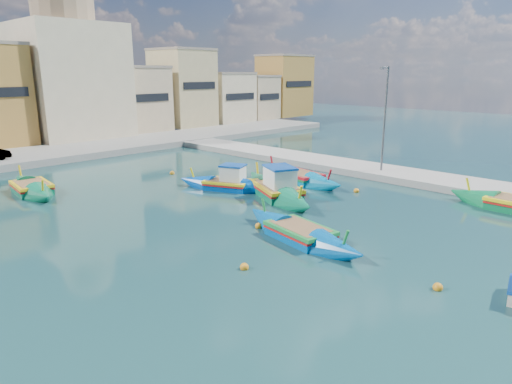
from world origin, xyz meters
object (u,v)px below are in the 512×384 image
church_block (68,64)px  luzzu_blue_south (300,234)px  luzzu_cyan_mid (298,178)px  luzzu_green (32,189)px  quay_street_lamp (384,119)px  luzzu_blue_cabin (228,185)px  luzzu_turquoise_cabin (277,191)px

church_block → luzzu_blue_south: bearing=-100.5°
luzzu_cyan_mid → luzzu_green: bearing=143.8°
quay_street_lamp → luzzu_cyan_mid: quay_street_lamp is taller
luzzu_green → quay_street_lamp: bearing=-35.2°
church_block → luzzu_green: 24.90m
luzzu_blue_cabin → luzzu_green: luzzu_blue_cabin is taller
quay_street_lamp → church_block: bearing=102.3°
luzzu_blue_south → luzzu_blue_cabin: bearing=66.5°
luzzu_blue_cabin → luzzu_green: bearing=138.1°
luzzu_turquoise_cabin → luzzu_blue_cabin: 3.66m
quay_street_lamp → luzzu_blue_south: 15.52m
luzzu_cyan_mid → quay_street_lamp: bearing=-32.5°
luzzu_blue_south → luzzu_turquoise_cabin: bearing=49.5°
luzzu_turquoise_cabin → luzzu_blue_cabin: luzzu_turquoise_cabin is taller
luzzu_turquoise_cabin → luzzu_blue_south: (-4.96, -5.81, -0.14)m
quay_street_lamp → luzzu_turquoise_cabin: size_ratio=0.83×
luzzu_green → church_block: bearing=58.2°
luzzu_blue_cabin → luzzu_blue_south: size_ratio=0.89×
luzzu_blue_cabin → quay_street_lamp: bearing=-27.9°
luzzu_blue_cabin → luzzu_blue_south: luzzu_blue_cabin is taller
luzzu_cyan_mid → luzzu_green: luzzu_cyan_mid is taller
luzzu_blue_cabin → luzzu_blue_south: bearing=-113.5°
luzzu_cyan_mid → luzzu_blue_south: luzzu_cyan_mid is taller
luzzu_turquoise_cabin → luzzu_cyan_mid: luzzu_turquoise_cabin is taller
luzzu_cyan_mid → luzzu_blue_cabin: bearing=157.5°
luzzu_green → luzzu_blue_south: bearing=-73.2°
church_block → luzzu_blue_south: (-7.03, -37.84, -8.16)m
luzzu_blue_cabin → luzzu_cyan_mid: luzzu_blue_cabin is taller
luzzu_blue_cabin → luzzu_turquoise_cabin: bearing=-75.9°
luzzu_turquoise_cabin → luzzu_green: size_ratio=1.24×
church_block → luzzu_green: (-12.40, -20.00, -8.15)m
church_block → luzzu_blue_cabin: church_block is taller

